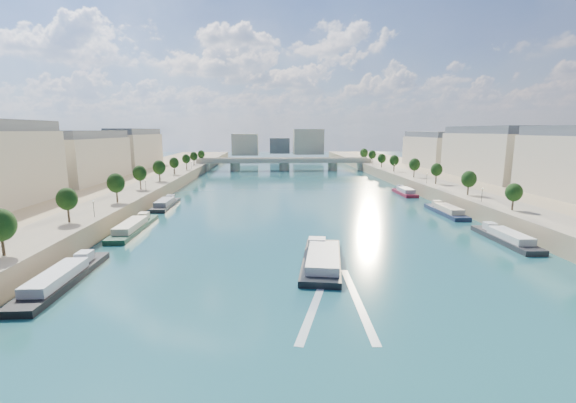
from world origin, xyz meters
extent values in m
plane|color=#0E333E|center=(0.00, 100.00, 0.00)|extent=(700.00, 700.00, 0.00)
cube|color=#9E8460|center=(-72.00, 100.00, 2.50)|extent=(44.00, 520.00, 5.00)
cube|color=#9E8460|center=(72.00, 100.00, 2.50)|extent=(44.00, 520.00, 5.00)
cube|color=gray|center=(-57.00, 100.00, 5.05)|extent=(14.00, 520.00, 0.10)
cube|color=gray|center=(57.00, 100.00, 5.05)|extent=(14.00, 520.00, 0.10)
cylinder|color=#382B1E|center=(-55.00, 42.00, 6.91)|extent=(0.50, 0.50, 3.82)
ellipsoid|color=black|center=(-55.00, 42.00, 10.50)|extent=(4.80, 4.80, 5.52)
cylinder|color=#382B1E|center=(-55.00, 66.00, 6.91)|extent=(0.50, 0.50, 3.82)
ellipsoid|color=black|center=(-55.00, 66.00, 10.50)|extent=(4.80, 4.80, 5.52)
cylinder|color=#382B1E|center=(-55.00, 90.00, 6.91)|extent=(0.50, 0.50, 3.82)
ellipsoid|color=black|center=(-55.00, 90.00, 10.50)|extent=(4.80, 4.80, 5.52)
cylinder|color=#382B1E|center=(-55.00, 114.00, 6.91)|extent=(0.50, 0.50, 3.82)
ellipsoid|color=black|center=(-55.00, 114.00, 10.50)|extent=(4.80, 4.80, 5.52)
cylinder|color=#382B1E|center=(-55.00, 138.00, 6.91)|extent=(0.50, 0.50, 3.82)
ellipsoid|color=black|center=(-55.00, 138.00, 10.50)|extent=(4.80, 4.80, 5.52)
cylinder|color=#382B1E|center=(-55.00, 162.00, 6.91)|extent=(0.50, 0.50, 3.82)
ellipsoid|color=black|center=(-55.00, 162.00, 10.50)|extent=(4.80, 4.80, 5.52)
cylinder|color=#382B1E|center=(-55.00, 186.00, 6.91)|extent=(0.50, 0.50, 3.82)
ellipsoid|color=black|center=(-55.00, 186.00, 10.50)|extent=(4.80, 4.80, 5.52)
cylinder|color=#382B1E|center=(-55.00, 210.00, 6.91)|extent=(0.50, 0.50, 3.82)
ellipsoid|color=black|center=(-55.00, 210.00, 10.50)|extent=(4.80, 4.80, 5.52)
cylinder|color=#382B1E|center=(-55.00, 234.00, 6.91)|extent=(0.50, 0.50, 3.82)
ellipsoid|color=black|center=(-55.00, 234.00, 10.50)|extent=(4.80, 4.80, 5.52)
cylinder|color=#382B1E|center=(55.00, 74.00, 6.91)|extent=(0.50, 0.50, 3.82)
ellipsoid|color=black|center=(55.00, 74.00, 10.50)|extent=(4.80, 4.80, 5.52)
cylinder|color=#382B1E|center=(55.00, 98.00, 6.91)|extent=(0.50, 0.50, 3.82)
ellipsoid|color=black|center=(55.00, 98.00, 10.50)|extent=(4.80, 4.80, 5.52)
cylinder|color=#382B1E|center=(55.00, 122.00, 6.91)|extent=(0.50, 0.50, 3.82)
ellipsoid|color=black|center=(55.00, 122.00, 10.50)|extent=(4.80, 4.80, 5.52)
cylinder|color=#382B1E|center=(55.00, 146.00, 6.91)|extent=(0.50, 0.50, 3.82)
ellipsoid|color=black|center=(55.00, 146.00, 10.50)|extent=(4.80, 4.80, 5.52)
cylinder|color=#382B1E|center=(55.00, 170.00, 6.91)|extent=(0.50, 0.50, 3.82)
ellipsoid|color=black|center=(55.00, 170.00, 10.50)|extent=(4.80, 4.80, 5.52)
cylinder|color=#382B1E|center=(55.00, 194.00, 6.91)|extent=(0.50, 0.50, 3.82)
ellipsoid|color=black|center=(55.00, 194.00, 10.50)|extent=(4.80, 4.80, 5.52)
cylinder|color=#382B1E|center=(55.00, 218.00, 6.91)|extent=(0.50, 0.50, 3.82)
ellipsoid|color=black|center=(55.00, 218.00, 10.50)|extent=(4.80, 4.80, 5.52)
cylinder|color=#382B1E|center=(55.00, 242.00, 6.91)|extent=(0.50, 0.50, 3.82)
ellipsoid|color=black|center=(55.00, 242.00, 10.50)|extent=(4.80, 4.80, 5.52)
cylinder|color=black|center=(-52.50, 70.00, 7.00)|extent=(0.14, 0.14, 4.00)
sphere|color=#FFE5B2|center=(-52.50, 70.00, 9.10)|extent=(0.36, 0.36, 0.36)
cylinder|color=black|center=(-52.50, 110.00, 7.00)|extent=(0.14, 0.14, 4.00)
sphere|color=#FFE5B2|center=(-52.50, 110.00, 9.10)|extent=(0.36, 0.36, 0.36)
cylinder|color=black|center=(-52.50, 150.00, 7.00)|extent=(0.14, 0.14, 4.00)
sphere|color=#FFE5B2|center=(-52.50, 150.00, 9.10)|extent=(0.36, 0.36, 0.36)
cylinder|color=black|center=(-52.50, 190.00, 7.00)|extent=(0.14, 0.14, 4.00)
sphere|color=#FFE5B2|center=(-52.50, 190.00, 9.10)|extent=(0.36, 0.36, 0.36)
cylinder|color=black|center=(52.50, 85.00, 7.00)|extent=(0.14, 0.14, 4.00)
sphere|color=#FFE5B2|center=(52.50, 85.00, 9.10)|extent=(0.36, 0.36, 0.36)
cylinder|color=black|center=(52.50, 125.00, 7.00)|extent=(0.14, 0.14, 4.00)
sphere|color=#FFE5B2|center=(52.50, 125.00, 9.10)|extent=(0.36, 0.36, 0.36)
cylinder|color=black|center=(52.50, 165.00, 7.00)|extent=(0.14, 0.14, 4.00)
sphere|color=#FFE5B2|center=(52.50, 165.00, 9.10)|extent=(0.36, 0.36, 0.36)
cylinder|color=black|center=(52.50, 205.00, 7.00)|extent=(0.14, 0.14, 4.00)
sphere|color=#FFE5B2|center=(52.50, 205.00, 9.10)|extent=(0.36, 0.36, 0.36)
cube|color=#BDAE91|center=(-85.00, 141.00, 15.00)|extent=(16.00, 52.00, 20.00)
cube|color=#474C54|center=(-85.00, 141.00, 26.60)|extent=(14.72, 50.44, 3.20)
cube|color=#BDAE91|center=(-85.00, 199.00, 15.00)|extent=(16.00, 52.00, 20.00)
cube|color=#474C54|center=(-85.00, 199.00, 26.60)|extent=(14.72, 50.44, 3.20)
cube|color=#BDAE91|center=(85.00, 141.00, 15.00)|extent=(16.00, 52.00, 20.00)
cube|color=#474C54|center=(85.00, 141.00, 26.60)|extent=(14.72, 50.44, 3.20)
cube|color=#BDAE91|center=(85.00, 199.00, 15.00)|extent=(16.00, 52.00, 20.00)
cube|color=#474C54|center=(85.00, 199.00, 26.60)|extent=(14.72, 50.44, 3.20)
cube|color=#BDAE91|center=(-30.00, 310.00, 14.00)|extent=(22.00, 18.00, 18.00)
cube|color=#BDAE91|center=(25.00, 320.00, 16.00)|extent=(26.00, 20.00, 22.00)
cube|color=#474C54|center=(0.00, 335.00, 12.00)|extent=(18.00, 16.00, 14.00)
cube|color=#C1B79E|center=(0.00, 228.03, 6.20)|extent=(112.00, 11.00, 2.20)
cube|color=#C1B79E|center=(0.00, 223.03, 7.70)|extent=(112.00, 0.80, 0.90)
cube|color=#C1B79E|center=(0.00, 233.03, 7.70)|extent=(112.00, 0.80, 0.90)
cylinder|color=#C1B79E|center=(-32.00, 228.03, 2.50)|extent=(6.40, 6.40, 5.00)
cylinder|color=#C1B79E|center=(0.00, 228.03, 2.50)|extent=(6.40, 6.40, 5.00)
cylinder|color=#C1B79E|center=(32.00, 228.03, 2.50)|extent=(6.40, 6.40, 5.00)
cube|color=#C1B79E|center=(-52.00, 228.03, 2.50)|extent=(6.00, 12.00, 5.00)
cube|color=#C1B79E|center=(52.00, 228.03, 2.50)|extent=(6.00, 12.00, 5.00)
cube|color=black|center=(0.20, 48.48, 0.31)|extent=(11.22, 26.18, 1.81)
cube|color=silver|center=(0.20, 46.45, 2.03)|extent=(8.51, 17.21, 1.63)
cube|color=silver|center=(0.20, 56.08, 2.11)|extent=(4.06, 3.58, 1.80)
cube|color=silver|center=(-3.00, 31.48, 0.02)|extent=(8.43, 25.30, 0.04)
cube|color=silver|center=(3.40, 31.48, 0.02)|extent=(2.22, 26.03, 0.04)
cube|color=black|center=(-45.50, 41.01, 0.30)|extent=(5.00, 26.32, 1.80)
cube|color=silver|center=(-45.50, 38.91, 2.00)|extent=(4.10, 14.48, 1.60)
cube|color=silver|center=(-45.50, 48.91, 2.10)|extent=(2.50, 3.16, 1.80)
cube|color=#19402C|center=(-45.50, 76.27, 0.30)|extent=(5.00, 27.40, 1.80)
cube|color=beige|center=(-45.50, 74.08, 2.00)|extent=(4.10, 15.07, 1.60)
cube|color=beige|center=(-45.50, 84.49, 2.10)|extent=(2.50, 3.29, 1.80)
cube|color=#252528|center=(-45.50, 108.18, 0.30)|extent=(5.00, 22.09, 1.80)
cube|color=gray|center=(-45.50, 106.42, 2.00)|extent=(4.10, 12.15, 1.60)
cube|color=gray|center=(-45.50, 114.81, 2.10)|extent=(2.50, 2.65, 1.80)
cube|color=#262629|center=(45.50, 61.36, 0.30)|extent=(5.00, 22.20, 1.80)
cube|color=silver|center=(45.50, 59.59, 2.00)|extent=(4.10, 12.21, 1.60)
cube|color=silver|center=(45.50, 68.02, 2.10)|extent=(2.50, 2.66, 1.80)
cube|color=#1C263E|center=(45.50, 92.22, 0.30)|extent=(5.00, 22.27, 1.80)
cube|color=beige|center=(45.50, 90.44, 2.00)|extent=(4.10, 12.25, 1.60)
cube|color=beige|center=(45.50, 98.90, 2.10)|extent=(2.50, 2.67, 1.80)
cube|color=maroon|center=(45.50, 129.62, 0.30)|extent=(5.00, 18.49, 1.80)
cube|color=#A4A8B0|center=(45.50, 128.14, 2.00)|extent=(4.10, 10.17, 1.60)
cube|color=#A4A8B0|center=(45.50, 135.17, 2.10)|extent=(2.50, 2.22, 1.80)
camera|label=1|loc=(-10.02, -23.43, 25.82)|focal=24.00mm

